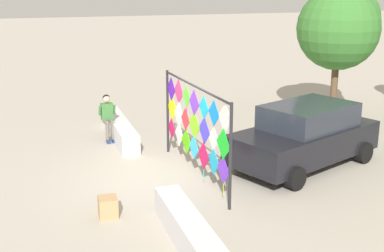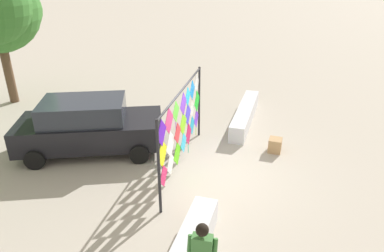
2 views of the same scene
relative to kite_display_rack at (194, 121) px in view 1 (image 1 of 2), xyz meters
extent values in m
plane|color=#ADA393|center=(-0.12, -0.88, -1.45)|extent=(120.00, 120.00, 0.00)
cube|color=silver|center=(-3.93, -1.21, -1.16)|extent=(3.83, 0.52, 0.58)
cube|color=silver|center=(3.70, -1.21, -1.16)|extent=(3.83, 0.52, 0.58)
cylinder|color=#232328|center=(-2.10, -0.12, -0.25)|extent=(0.07, 0.07, 2.39)
cylinder|color=#232328|center=(2.12, 0.12, -0.25)|extent=(0.07, 0.07, 2.39)
cylinder|color=#232328|center=(0.01, 0.00, 0.89)|extent=(4.22, 0.29, 0.06)
cube|color=#E11456|center=(-1.77, -0.10, -0.66)|extent=(0.59, 0.05, 0.59)
cube|color=white|center=(-1.18, -0.06, -0.67)|extent=(0.64, 0.05, 0.64)
cube|color=#4ED907|center=(-0.59, -0.03, -0.70)|extent=(0.70, 0.05, 0.70)
cube|color=#27C2F5|center=(0.02, -0.02, -0.68)|extent=(0.62, 0.05, 0.62)
cube|color=#CD094B|center=(0.62, 0.03, -0.70)|extent=(0.70, 0.05, 0.70)
cylinder|color=#16E5A0|center=(0.62, 0.04, -1.19)|extent=(0.02, 0.02, 0.28)
cube|color=#12ABE0|center=(1.18, 0.08, -0.67)|extent=(0.64, 0.05, 0.64)
cube|color=#722BF3|center=(1.74, 0.10, -0.67)|extent=(0.64, 0.05, 0.64)
cylinder|color=#9BE516|center=(1.74, 0.11, -1.13)|extent=(0.02, 0.02, 0.27)
cube|color=#F6F509|center=(-1.76, -0.08, -0.07)|extent=(0.71, 0.05, 0.71)
cylinder|color=#1617E5|center=(-1.76, -0.07, -0.59)|extent=(0.02, 0.02, 0.31)
cube|color=white|center=(-1.16, -0.06, -0.12)|extent=(0.74, 0.05, 0.74)
cylinder|color=#8816E5|center=(-1.16, -0.05, -0.61)|extent=(0.02, 0.02, 0.23)
cube|color=red|center=(-0.59, -0.06, -0.10)|extent=(0.60, 0.05, 0.60)
cube|color=#7CDD16|center=(0.02, -0.01, -0.10)|extent=(0.72, 0.05, 0.72)
cylinder|color=#7B16E5|center=(0.02, 0.00, -0.57)|extent=(0.02, 0.02, 0.22)
cube|color=#3C34F2|center=(0.63, 0.04, -0.07)|extent=(0.68, 0.05, 0.68)
cylinder|color=yellow|center=(0.62, 0.05, -0.59)|extent=(0.02, 0.02, 0.35)
cube|color=white|center=(1.16, 0.08, -0.12)|extent=(0.59, 0.05, 0.59)
cube|color=#0ED81F|center=(1.76, 0.09, -0.08)|extent=(0.71, 0.05, 0.71)
cube|color=#520ECC|center=(-1.78, -0.10, 0.47)|extent=(0.67, 0.05, 0.67)
cube|color=#DE2E6F|center=(-1.19, -0.05, 0.51)|extent=(0.69, 0.05, 0.69)
cylinder|color=#16E599|center=(-1.19, -0.04, 0.03)|extent=(0.02, 0.02, 0.26)
cube|color=#53D82F|center=(-0.59, -0.02, 0.50)|extent=(0.58, 0.04, 0.58)
cylinder|color=#B916E5|center=(-0.60, -0.01, 0.10)|extent=(0.02, 0.02, 0.23)
cube|color=#722DD5|center=(0.03, -0.02, 0.48)|extent=(0.66, 0.05, 0.66)
cube|color=#10B5EE|center=(0.60, 0.03, 0.48)|extent=(0.57, 0.04, 0.58)
cylinder|color=#E54B16|center=(0.60, 0.04, 0.04)|extent=(0.02, 0.02, 0.30)
cube|color=#0681F7|center=(1.18, 0.07, 0.48)|extent=(0.61, 0.05, 0.61)
cylinder|color=orange|center=(1.18, 0.08, 0.08)|extent=(0.02, 0.02, 0.18)
cube|color=white|center=(1.78, 0.11, 0.51)|extent=(0.69, 0.05, 0.69)
cylinder|color=#BDE516|center=(1.78, 0.12, 0.03)|extent=(0.02, 0.02, 0.26)
cylinder|color=#666056|center=(-3.53, -1.65, -1.16)|extent=(0.11, 0.11, 0.58)
cylinder|color=#666056|center=(-3.69, -1.66, -0.84)|extent=(0.33, 0.16, 0.13)
cube|color=navy|center=(-3.47, -1.64, -1.40)|extent=(0.25, 0.12, 0.09)
cylinder|color=#666056|center=(-3.54, -1.48, -1.16)|extent=(0.11, 0.11, 0.58)
cylinder|color=#666056|center=(-3.70, -1.49, -0.84)|extent=(0.33, 0.16, 0.13)
cube|color=navy|center=(-3.48, -1.47, -1.40)|extent=(0.25, 0.12, 0.09)
cube|color=#3D7538|center=(-3.86, -1.59, -0.55)|extent=(0.23, 0.37, 0.52)
sphere|color=#DBB293|center=(-3.86, -1.59, -0.15)|extent=(0.22, 0.22, 0.22)
sphere|color=black|center=(-3.88, -1.59, -0.13)|extent=(0.22, 0.22, 0.22)
cylinder|color=#3D7538|center=(-3.82, -1.81, -0.50)|extent=(0.18, 0.09, 0.31)
cylinder|color=#3D7538|center=(-3.85, -1.37, -0.50)|extent=(0.18, 0.09, 0.31)
cube|color=black|center=(0.14, 3.00, -0.78)|extent=(3.38, 4.69, 0.77)
cube|color=#282D38|center=(0.08, 3.15, -0.08)|extent=(2.44, 2.86, 0.62)
cylinder|color=black|center=(1.57, 2.01, -1.16)|extent=(0.43, 0.62, 0.58)
cylinder|color=black|center=(-0.14, 1.29, -1.16)|extent=(0.43, 0.62, 0.58)
cylinder|color=black|center=(0.42, 4.71, -1.16)|extent=(0.43, 0.62, 0.58)
cylinder|color=black|center=(-1.28, 4.00, -1.16)|extent=(0.43, 0.62, 0.58)
cube|color=tan|center=(1.68, -2.46, -1.23)|extent=(0.43, 0.40, 0.43)
cylinder|color=brown|center=(-3.76, 6.35, -0.26)|extent=(0.24, 0.24, 2.38)
sphere|color=#38752D|center=(-3.76, 6.35, 1.77)|extent=(2.81, 2.81, 2.81)
sphere|color=#38752D|center=(-4.15, 7.01, 2.07)|extent=(2.14, 2.14, 2.14)
camera|label=1|loc=(11.87, -3.85, 3.38)|focal=49.00mm
camera|label=2|loc=(-8.28, -2.72, 3.85)|focal=32.81mm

